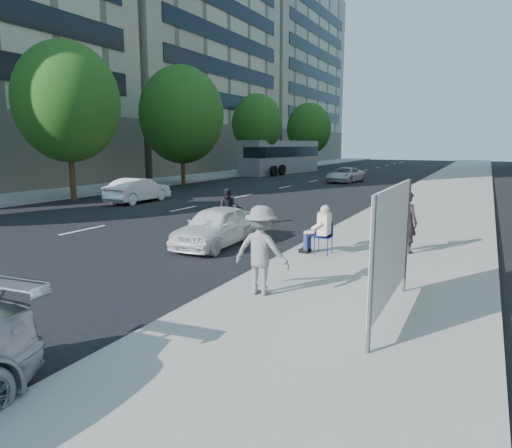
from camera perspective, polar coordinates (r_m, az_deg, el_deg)
The scene contains 18 objects.
ground at distance 11.56m, azimuth -6.03°, elevation -5.16°, with size 160.00×160.00×0.00m, color black.
near_sidewalk at distance 29.58m, azimuth 22.69°, elevation 3.54°, with size 5.00×120.00×0.15m, color gray.
far_sidewalk at distance 37.31m, azimuth -11.07°, elevation 5.32°, with size 4.50×120.00×0.15m, color gray.
far_bldg_mid at distance 58.12m, azimuth -13.73°, elevation 23.68°, with size 22.00×26.00×34.00m, color #BCB18D.
far_bldg_north at distance 80.71m, azimuth 0.00°, elevation 17.85°, with size 22.00×28.00×28.00m, color #BCB18D.
tree_far_b at distance 26.41m, azimuth -22.54°, elevation 13.87°, with size 5.40×5.40×8.24m.
tree_far_c at distance 33.82m, azimuth -9.29°, elevation 13.30°, with size 6.00×6.00×8.47m.
tree_far_d at distance 44.09m, azimuth 0.14°, elevation 12.46°, with size 4.80×4.80×7.65m.
tree_far_e at distance 56.93m, azimuth 6.62°, elevation 11.74°, with size 5.40×5.40×7.89m.
seated_protester at distance 12.04m, azimuth 7.99°, elevation -0.33°, with size 0.83×1.11×1.31m.
jogger at distance 8.71m, azimuth 0.66°, elevation -3.31°, with size 1.11×0.64×1.72m, color slate.
pedestrian_woman at distance 12.70m, azimuth 18.36°, elevation 0.24°, with size 0.60×0.39×1.64m, color black.
protest_banner at distance 7.77m, azimuth 16.55°, elevation -2.41°, with size 0.08×3.06×2.20m.
white_sedan_near at distance 13.60m, azimuth -5.06°, elevation -0.28°, with size 1.40×3.48×1.18m, color white.
white_sedan_mid at distance 24.52m, azimuth -14.51°, elevation 4.12°, with size 1.33×3.82×1.26m, color white.
white_sedan_far at distance 36.77m, azimuth 11.15°, elevation 6.04°, with size 1.92×4.17×1.16m, color silver.
motorcycle at distance 16.68m, azimuth -3.45°, elevation 1.80°, with size 0.75×2.05×1.42m.
bus at distance 47.15m, azimuth 3.15°, elevation 8.33°, with size 3.90×12.29×3.30m.
Camera 1 is at (6.09, -9.36, 3.02)m, focal length 32.00 mm.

